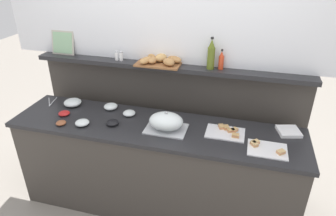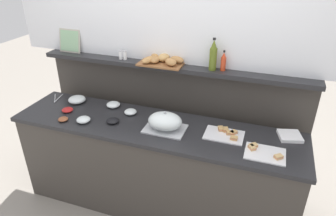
% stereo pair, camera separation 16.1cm
% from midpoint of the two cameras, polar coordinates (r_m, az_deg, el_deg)
% --- Properties ---
extents(ground_plane, '(12.00, 12.00, 0.00)m').
position_cam_midpoint_polar(ground_plane, '(3.56, 2.59, -11.08)').
color(ground_plane, gray).
extents(buffet_counter, '(2.51, 0.60, 0.90)m').
position_cam_midpoint_polar(buffet_counter, '(2.84, -0.84, -11.13)').
color(buffet_counter, '#3D3833').
rests_on(buffet_counter, ground_plane).
extents(back_ledge_unit, '(2.56, 0.22, 1.31)m').
position_cam_midpoint_polar(back_ledge_unit, '(3.08, 2.18, -2.43)').
color(back_ledge_unit, '#3D3833').
rests_on(back_ledge_unit, ground_plane).
extents(sandwich_platter_side, '(0.29, 0.22, 0.04)m').
position_cam_midpoint_polar(sandwich_platter_side, '(2.37, 19.49, -7.99)').
color(sandwich_platter_side, white).
rests_on(sandwich_platter_side, buffet_counter).
extents(sandwich_platter_front, '(0.31, 0.22, 0.04)m').
position_cam_midpoint_polar(sandwich_platter_front, '(2.50, 12.56, -4.86)').
color(sandwich_platter_front, silver).
rests_on(sandwich_platter_front, buffet_counter).
extents(serving_cloche, '(0.34, 0.24, 0.17)m').
position_cam_midpoint_polar(serving_cloche, '(2.49, 1.28, -2.64)').
color(serving_cloche, '#B7BABF').
rests_on(serving_cloche, buffet_counter).
extents(glass_bowl_large, '(0.13, 0.13, 0.05)m').
position_cam_midpoint_polar(glass_bowl_large, '(2.90, -8.68, 0.57)').
color(glass_bowl_large, silver).
rests_on(glass_bowl_large, buffet_counter).
extents(glass_bowl_medium, '(0.17, 0.17, 0.07)m').
position_cam_midpoint_polar(glass_bowl_medium, '(3.05, -15.29, 1.48)').
color(glass_bowl_medium, silver).
rests_on(glass_bowl_medium, buffet_counter).
extents(glass_bowl_small, '(0.12, 0.12, 0.05)m').
position_cam_midpoint_polar(glass_bowl_small, '(2.70, -13.97, -2.21)').
color(glass_bowl_small, silver).
rests_on(glass_bowl_small, buffet_counter).
extents(glass_bowl_extra, '(0.11, 0.11, 0.04)m').
position_cam_midpoint_polar(glass_bowl_extra, '(2.76, -5.42, -0.78)').
color(glass_bowl_extra, silver).
rests_on(glass_bowl_extra, buffet_counter).
extents(condiment_bowl_cream, '(0.10, 0.10, 0.04)m').
position_cam_midpoint_polar(condiment_bowl_cream, '(2.91, -16.88, -0.37)').
color(condiment_bowl_cream, red).
rests_on(condiment_bowl_cream, buffet_counter).
extents(condiment_bowl_dark, '(0.11, 0.11, 0.04)m').
position_cam_midpoint_polar(condiment_bowl_dark, '(2.64, -8.62, -2.40)').
color(condiment_bowl_dark, black).
rests_on(condiment_bowl_dark, buffet_counter).
extents(condiment_bowl_red, '(0.09, 0.09, 0.03)m').
position_cam_midpoint_polar(condiment_bowl_red, '(2.77, -17.54, -2.04)').
color(condiment_bowl_red, brown).
rests_on(condiment_bowl_red, buffet_counter).
extents(serving_tongs, '(0.12, 0.18, 0.01)m').
position_cam_midpoint_polar(serving_tongs, '(3.20, -18.83, 1.69)').
color(serving_tongs, '#B7BABF').
rests_on(serving_tongs, buffet_counter).
extents(napkin_stack, '(0.21, 0.21, 0.03)m').
position_cam_midpoint_polar(napkin_stack, '(2.63, 23.56, -4.87)').
color(napkin_stack, white).
rests_on(napkin_stack, buffet_counter).
extents(hot_sauce_bottle, '(0.04, 0.04, 0.18)m').
position_cam_midpoint_polar(hot_sauce_bottle, '(2.64, 12.11, 8.46)').
color(hot_sauce_bottle, red).
rests_on(hot_sauce_bottle, back_ledge_unit).
extents(olive_oil_bottle, '(0.06, 0.06, 0.28)m').
position_cam_midpoint_polar(olive_oil_bottle, '(2.63, 10.25, 9.59)').
color(olive_oil_bottle, '#56661E').
rests_on(olive_oil_bottle, back_ledge_unit).
extents(salt_shaker, '(0.03, 0.03, 0.09)m').
position_cam_midpoint_polar(salt_shaker, '(2.91, -7.31, 9.90)').
color(salt_shaker, white).
rests_on(salt_shaker, back_ledge_unit).
extents(pepper_shaker, '(0.03, 0.03, 0.09)m').
position_cam_midpoint_polar(pepper_shaker, '(2.89, -6.52, 9.83)').
color(pepper_shaker, white).
rests_on(pepper_shaker, back_ledge_unit).
extents(bread_basket, '(0.42, 0.29, 0.08)m').
position_cam_midpoint_polar(bread_basket, '(2.76, 0.60, 8.96)').
color(bread_basket, brown).
rests_on(bread_basket, back_ledge_unit).
extents(framed_picture, '(0.24, 0.06, 0.23)m').
position_cam_midpoint_polar(framed_picture, '(3.21, -16.59, 11.99)').
color(framed_picture, '#B2AD9E').
rests_on(framed_picture, back_ledge_unit).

